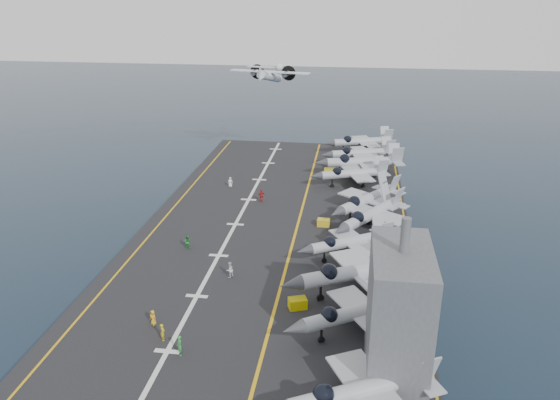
# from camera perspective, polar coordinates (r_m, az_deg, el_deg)

# --- Properties ---
(ground) EXTENTS (500.00, 500.00, 0.00)m
(ground) POSITION_cam_1_polar(r_m,az_deg,el_deg) (83.36, -0.39, -9.36)
(ground) COLOR #142135
(ground) RESTS_ON ground
(hull) EXTENTS (36.00, 90.00, 10.00)m
(hull) POSITION_cam_1_polar(r_m,az_deg,el_deg) (80.92, -0.40, -6.31)
(hull) COLOR #56595E
(hull) RESTS_ON ground
(flight_deck) EXTENTS (38.00, 92.00, 0.40)m
(flight_deck) POSITION_cam_1_polar(r_m,az_deg,el_deg) (78.65, -0.41, -2.95)
(flight_deck) COLOR black
(flight_deck) RESTS_ON hull
(foul_line) EXTENTS (0.35, 90.00, 0.02)m
(foul_line) POSITION_cam_1_polar(r_m,az_deg,el_deg) (78.21, 1.77, -2.93)
(foul_line) COLOR gold
(foul_line) RESTS_ON flight_deck
(landing_centerline) EXTENTS (0.50, 90.00, 0.02)m
(landing_centerline) POSITION_cam_1_polar(r_m,az_deg,el_deg) (79.59, -4.69, -2.55)
(landing_centerline) COLOR silver
(landing_centerline) RESTS_ON flight_deck
(deck_edge_port) EXTENTS (0.25, 90.00, 0.02)m
(deck_edge_port) POSITION_cam_1_polar(r_m,az_deg,el_deg) (82.58, -12.17, -2.07)
(deck_edge_port) COLOR gold
(deck_edge_port) RESTS_ON flight_deck
(deck_edge_stbd) EXTENTS (0.25, 90.00, 0.02)m
(deck_edge_stbd) POSITION_cam_1_polar(r_m,az_deg,el_deg) (78.25, 13.14, -3.50)
(deck_edge_stbd) COLOR gold
(deck_edge_stbd) RESTS_ON flight_deck
(island_superstructure) EXTENTS (5.00, 10.00, 15.00)m
(island_superstructure) POSITION_cam_1_polar(r_m,az_deg,el_deg) (47.96, 12.37, -10.12)
(island_superstructure) COLOR #56595E
(island_superstructure) RESTS_ON flight_deck
(fighter_jet_0) EXTENTS (17.49, 15.44, 5.08)m
(fighter_jet_0) POSITION_cam_1_polar(r_m,az_deg,el_deg) (46.01, 8.45, -18.96)
(fighter_jet_0) COLOR #959EA7
(fighter_jet_0) RESTS_ON flight_deck
(fighter_jet_1) EXTENTS (17.09, 15.61, 4.94)m
(fighter_jet_1) POSITION_cam_1_polar(r_m,az_deg,el_deg) (55.21, 8.08, -11.40)
(fighter_jet_1) COLOR gray
(fighter_jet_1) RESTS_ON flight_deck
(fighter_jet_2) EXTENTS (19.69, 17.48, 5.71)m
(fighter_jet_2) POSITION_cam_1_polar(r_m,az_deg,el_deg) (61.62, 8.21, -7.28)
(fighter_jet_2) COLOR #9BA4AB
(fighter_jet_2) RESTS_ON flight_deck
(fighter_jet_3) EXTENTS (15.66, 14.18, 4.53)m
(fighter_jet_3) POSITION_cam_1_polar(r_m,az_deg,el_deg) (69.63, 7.33, -4.26)
(fighter_jet_3) COLOR #959EA4
(fighter_jet_3) RESTS_ON flight_deck
(fighter_jet_4) EXTENTS (16.63, 17.99, 5.20)m
(fighter_jet_4) POSITION_cam_1_polar(r_m,az_deg,el_deg) (77.53, 9.49, -1.38)
(fighter_jet_4) COLOR #8B949B
(fighter_jet_4) RESTS_ON flight_deck
(fighter_jet_5) EXTENTS (17.05, 18.15, 5.25)m
(fighter_jet_5) POSITION_cam_1_polar(r_m,az_deg,el_deg) (82.74, 9.13, 0.15)
(fighter_jet_5) COLOR gray
(fighter_jet_5) RESTS_ON flight_deck
(fighter_jet_6) EXTENTS (15.99, 13.26, 4.76)m
(fighter_jet_6) POSITION_cam_1_polar(r_m,az_deg,el_deg) (94.88, 7.71, 2.85)
(fighter_jet_6) COLOR gray
(fighter_jet_6) RESTS_ON flight_deck
(fighter_jet_7) EXTENTS (18.07, 14.01, 5.59)m
(fighter_jet_7) POSITION_cam_1_polar(r_m,az_deg,el_deg) (100.27, 8.75, 4.05)
(fighter_jet_7) COLOR #9CA3AC
(fighter_jet_7) RESTS_ON flight_deck
(fighter_jet_8) EXTENTS (16.87, 13.88, 5.04)m
(fighter_jet_8) POSITION_cam_1_polar(r_m,az_deg,el_deg) (106.70, 8.59, 4.96)
(fighter_jet_8) COLOR gray
(fighter_jet_8) RESTS_ON flight_deck
(tow_cart_a) EXTENTS (2.24, 1.84, 1.16)m
(tow_cart_a) POSITION_cam_1_polar(r_m,az_deg,el_deg) (59.47, 1.86, -10.73)
(tow_cart_a) COLOR #C4B207
(tow_cart_a) RESTS_ON flight_deck
(tow_cart_b) EXTENTS (1.81, 1.22, 1.06)m
(tow_cart_b) POSITION_cam_1_polar(r_m,az_deg,el_deg) (78.89, 4.57, -2.36)
(tow_cart_b) COLOR gold
(tow_cart_b) RESTS_ON flight_deck
(tow_cart_c) EXTENTS (2.24, 1.58, 1.27)m
(tow_cart_c) POSITION_cam_1_polar(r_m,az_deg,el_deg) (100.39, 5.24, 2.94)
(tow_cart_c) COLOR yellow
(tow_cart_c) RESTS_ON flight_deck
(crew_0) EXTENTS (1.18, 1.06, 1.64)m
(crew_0) POSITION_cam_1_polar(r_m,az_deg,el_deg) (58.15, -13.13, -11.88)
(crew_0) COLOR gold
(crew_0) RESTS_ON flight_deck
(crew_1) EXTENTS (1.04, 1.25, 1.79)m
(crew_1) POSITION_cam_1_polar(r_m,az_deg,el_deg) (55.69, -12.17, -13.33)
(crew_1) COLOR gold
(crew_1) RESTS_ON flight_deck
(crew_2) EXTENTS (1.11, 0.74, 1.85)m
(crew_2) POSITION_cam_1_polar(r_m,az_deg,el_deg) (72.98, -9.67, -4.32)
(crew_2) COLOR #248D35
(crew_2) RESTS_ON flight_deck
(crew_4) EXTENTS (1.46, 1.35, 2.02)m
(crew_4) POSITION_cam_1_polar(r_m,az_deg,el_deg) (87.51, -1.97, 0.48)
(crew_4) COLOR #B21919
(crew_4) RESTS_ON flight_deck
(crew_5) EXTENTS (1.18, 0.93, 1.72)m
(crew_5) POSITION_cam_1_polar(r_m,az_deg,el_deg) (94.44, -5.22, 1.89)
(crew_5) COLOR white
(crew_5) RESTS_ON flight_deck
(crew_6) EXTENTS (1.37, 1.46, 2.02)m
(crew_6) POSITION_cam_1_polar(r_m,az_deg,el_deg) (53.38, -10.46, -14.74)
(crew_6) COLOR #2D8C3D
(crew_6) RESTS_ON flight_deck
(crew_7) EXTENTS (1.33, 1.41, 1.96)m
(crew_7) POSITION_cam_1_polar(r_m,az_deg,el_deg) (65.27, -5.28, -7.28)
(crew_7) COLOR silver
(crew_7) RESTS_ON flight_deck
(transport_plane) EXTENTS (22.21, 17.14, 4.73)m
(transport_plane) POSITION_cam_1_polar(r_m,az_deg,el_deg) (136.17, -1.07, 12.77)
(transport_plane) COLOR #B8BABC
(fighter_jet_9) EXTENTS (16.87, 13.88, 5.04)m
(fighter_jet_9) POSITION_cam_1_polar(r_m,az_deg,el_deg) (114.89, 8.59, 6.14)
(fighter_jet_9) COLOR gray
(fighter_jet_9) RESTS_ON flight_deck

